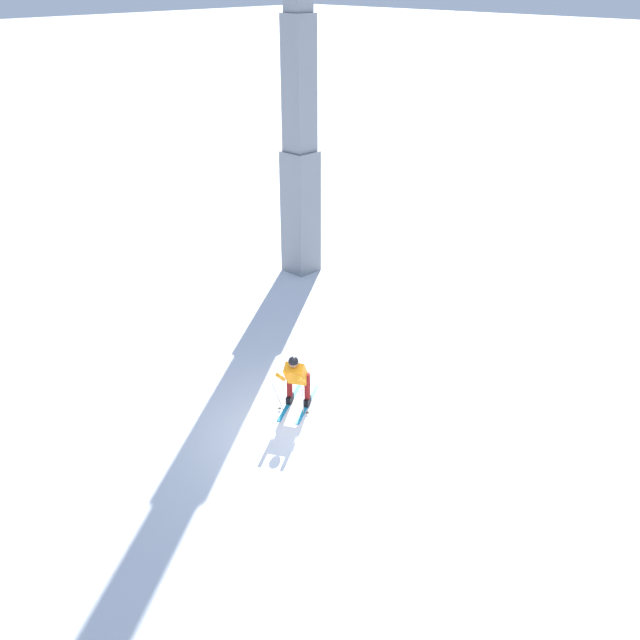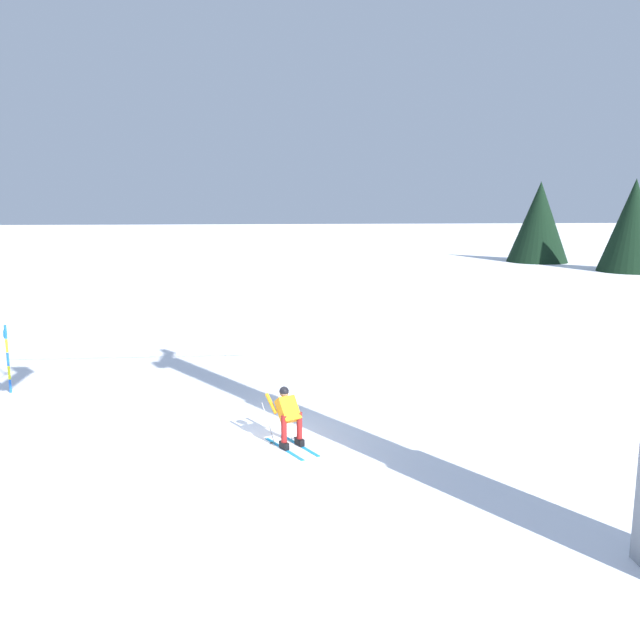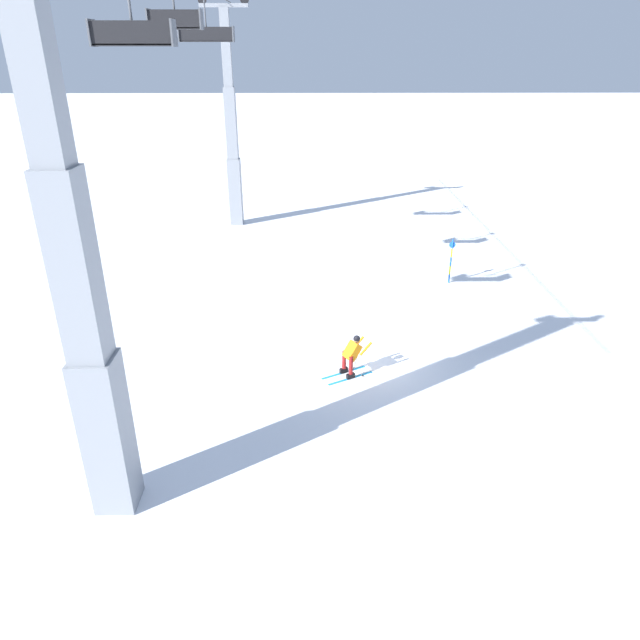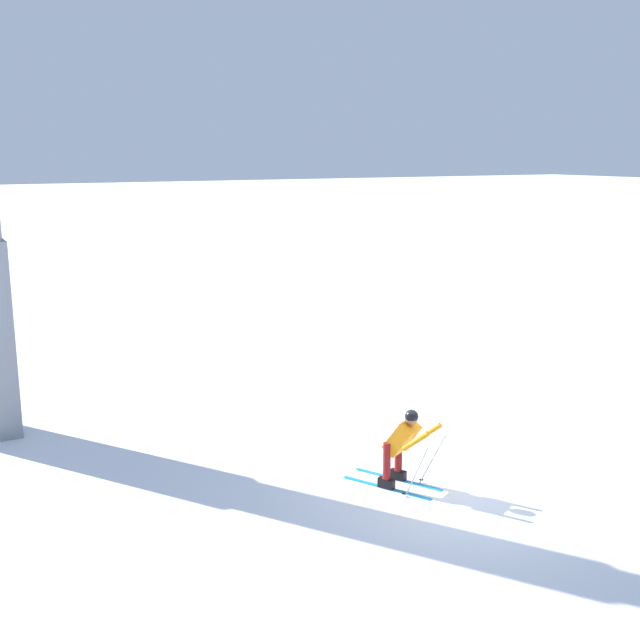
# 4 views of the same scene
# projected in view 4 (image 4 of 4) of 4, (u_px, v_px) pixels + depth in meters

# --- Properties ---
(ground_plane) EXTENTS (260.00, 260.00, 0.00)m
(ground_plane) POSITION_uv_depth(u_px,v_px,m) (459.00, 484.00, 13.02)
(ground_plane) COLOR white
(skier_carving_main) EXTENTS (1.30, 1.70, 1.49)m
(skier_carving_main) POSITION_uv_depth(u_px,v_px,m) (402.00, 442.00, 12.76)
(skier_carving_main) COLOR #198CCC
(skier_carving_main) RESTS_ON ground_plane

